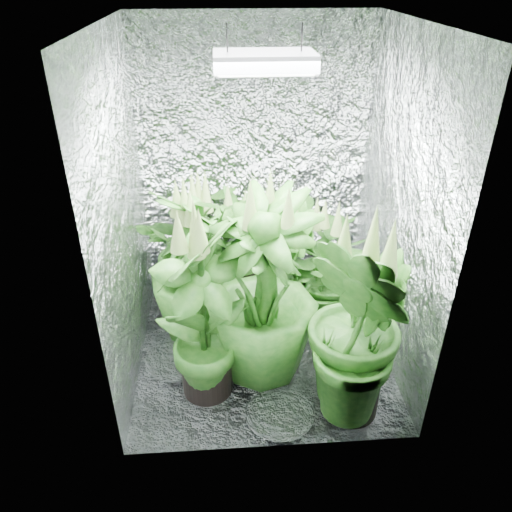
{
  "coord_description": "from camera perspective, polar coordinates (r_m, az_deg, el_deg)",
  "views": [
    {
      "loc": [
        -0.23,
        -2.58,
        2.25
      ],
      "look_at": [
        -0.04,
        0.0,
        0.72
      ],
      "focal_mm": 35.0,
      "sensor_mm": 36.0,
      "label": 1
    }
  ],
  "objects": [
    {
      "name": "plant_label",
      "position": [
        2.88,
        12.62,
        -12.95
      ],
      "size": [
        0.06,
        0.03,
        0.09
      ],
      "primitive_type": "cube",
      "rotation": [
        -0.21,
        0.0,
        0.16
      ],
      "color": "white",
      "rests_on": "plant_g"
    },
    {
      "name": "plant_d",
      "position": [
        3.25,
        -7.06,
        -1.38
      ],
      "size": [
        0.83,
        0.83,
        1.16
      ],
      "rotation": [
        0.0,
        0.0,
        2.25
      ],
      "color": "black",
      "rests_on": "ground"
    },
    {
      "name": "plant_e",
      "position": [
        3.41,
        8.06,
        -1.62
      ],
      "size": [
        1.07,
        1.07,
        0.95
      ],
      "rotation": [
        0.0,
        0.0,
        3.7
      ],
      "color": "black",
      "rests_on": "ground"
    },
    {
      "name": "circulation_fan",
      "position": [
        3.89,
        8.5,
        -2.06
      ],
      "size": [
        0.22,
        0.33,
        0.4
      ],
      "rotation": [
        0.0,
        0.0,
        0.4
      ],
      "color": "black",
      "rests_on": "ground"
    },
    {
      "name": "plant_c",
      "position": [
        3.34,
        3.12,
        -1.92
      ],
      "size": [
        0.61,
        0.61,
        0.98
      ],
      "rotation": [
        0.0,
        0.0,
        1.27
      ],
      "color": "black",
      "rests_on": "ground"
    },
    {
      "name": "ceiling",
      "position": [
        2.6,
        1.01,
        25.13
      ],
      "size": [
        1.6,
        1.6,
        0.01
      ],
      "primitive_type": "cube",
      "color": "silver",
      "rests_on": "walls"
    },
    {
      "name": "plant_f",
      "position": [
        2.78,
        -6.09,
        -6.3
      ],
      "size": [
        0.83,
        0.83,
        1.26
      ],
      "rotation": [
        0.0,
        0.0,
        4.19
      ],
      "color": "black",
      "rests_on": "ground"
    },
    {
      "name": "plant_g",
      "position": [
        2.7,
        11.74,
        -8.24
      ],
      "size": [
        0.72,
        0.72,
        1.25
      ],
      "rotation": [
        0.0,
        0.0,
        4.87
      ],
      "color": "black",
      "rests_on": "ground"
    },
    {
      "name": "walls",
      "position": [
        2.87,
        0.83,
        4.86
      ],
      "size": [
        1.62,
        1.62,
        2.0
      ],
      "color": "silver",
      "rests_on": "ground"
    },
    {
      "name": "grow_lamp",
      "position": [
        2.62,
        0.98,
        21.35
      ],
      "size": [
        0.5,
        0.3,
        0.22
      ],
      "color": "gray",
      "rests_on": "ceiling"
    },
    {
      "name": "plant_h",
      "position": [
        2.89,
        0.73,
        -4.0
      ],
      "size": [
        0.94,
        0.94,
        1.29
      ],
      "rotation": [
        0.0,
        0.0,
        5.51
      ],
      "color": "black",
      "rests_on": "ground"
    },
    {
      "name": "plant_b",
      "position": [
        3.7,
        -1.83,
        1.07
      ],
      "size": [
        0.63,
        0.63,
        0.94
      ],
      "rotation": [
        0.0,
        0.0,
        0.87
      ],
      "color": "black",
      "rests_on": "ground"
    },
    {
      "name": "plant_a",
      "position": [
        3.56,
        -5.98,
        1.17
      ],
      "size": [
        0.93,
        0.93,
        1.07
      ],
      "rotation": [
        0.0,
        0.0,
        0.06
      ],
      "color": "black",
      "rests_on": "ground"
    },
    {
      "name": "ground",
      "position": [
        3.43,
        0.71,
        -10.36
      ],
      "size": [
        1.6,
        1.6,
        0.0
      ],
      "primitive_type": "plane",
      "color": "silver",
      "rests_on": "ground"
    }
  ]
}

